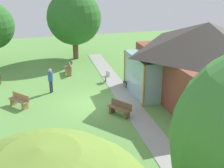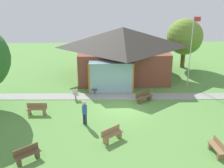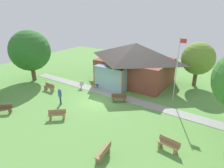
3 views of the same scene
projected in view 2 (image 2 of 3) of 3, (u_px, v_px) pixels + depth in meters
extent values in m
plane|color=#609947|center=(122.00, 108.00, 22.79)|extent=(44.00, 44.00, 0.00)
cube|color=brown|center=(122.00, 62.00, 29.01)|extent=(8.42, 6.50, 3.01)
pyramid|color=#38332D|center=(123.00, 37.00, 28.10)|extent=(9.42, 7.50, 1.96)
cube|color=#8CB2BF|center=(111.00, 77.00, 25.44)|extent=(3.79, 1.20, 2.71)
cylinder|color=orange|center=(89.00, 79.00, 24.82)|extent=(0.12, 0.12, 2.71)
cylinder|color=orange|center=(133.00, 79.00, 24.94)|extent=(0.12, 0.12, 2.71)
cube|color=#999993|center=(120.00, 96.00, 24.78)|extent=(23.54, 1.96, 0.03)
cylinder|color=silver|center=(190.00, 52.00, 25.92)|extent=(0.08, 0.08, 6.47)
cube|color=red|center=(197.00, 19.00, 24.87)|extent=(0.60, 0.02, 0.40)
cube|color=#9E7A51|center=(112.00, 134.00, 18.27)|extent=(1.44, 1.30, 0.06)
cube|color=#9E7A51|center=(119.00, 135.00, 18.70)|extent=(0.38, 0.41, 0.39)
cube|color=#9E7A51|center=(106.00, 141.00, 18.02)|extent=(0.38, 0.41, 0.39)
cube|color=#9E7A51|center=(110.00, 130.00, 18.32)|extent=(1.19, 1.00, 0.36)
cube|color=brown|center=(28.00, 154.00, 16.30)|extent=(1.44, 1.29, 0.06)
cube|color=brown|center=(37.00, 154.00, 16.73)|extent=(0.38, 0.41, 0.39)
cube|color=brown|center=(19.00, 162.00, 16.06)|extent=(0.38, 0.41, 0.39)
cube|color=brown|center=(26.00, 149.00, 16.36)|extent=(1.20, 0.99, 0.36)
cube|color=#9E7A51|center=(37.00, 109.00, 21.61)|extent=(1.51, 0.47, 0.06)
cube|color=#9E7A51|center=(44.00, 112.00, 21.71)|extent=(0.17, 0.40, 0.39)
cube|color=#9E7A51|center=(29.00, 112.00, 21.70)|extent=(0.17, 0.40, 0.39)
cube|color=#9E7A51|center=(37.00, 105.00, 21.71)|extent=(1.50, 0.09, 0.36)
cube|color=brown|center=(144.00, 97.00, 23.64)|extent=(1.49, 1.20, 0.06)
cube|color=brown|center=(149.00, 98.00, 24.03)|extent=(0.36, 0.42, 0.39)
cube|color=brown|center=(139.00, 101.00, 23.43)|extent=(0.36, 0.42, 0.39)
cube|color=brown|center=(143.00, 94.00, 23.71)|extent=(1.28, 0.89, 0.36)
cube|color=olive|center=(217.00, 147.00, 16.92)|extent=(0.62, 1.54, 0.06)
cube|color=olive|center=(221.00, 157.00, 16.51)|extent=(0.42, 0.21, 0.39)
cube|color=olive|center=(212.00, 146.00, 17.52)|extent=(0.42, 0.21, 0.39)
cube|color=olive|center=(220.00, 144.00, 16.87)|extent=(0.24, 1.50, 0.36)
cube|color=beige|center=(76.00, 95.00, 24.04)|extent=(0.55, 0.55, 0.04)
cube|color=beige|center=(75.00, 91.00, 24.13)|extent=(0.43, 0.17, 0.40)
cylinder|color=#4C4C51|center=(76.00, 97.00, 24.12)|extent=(0.10, 0.10, 0.42)
cylinder|color=#4C4C51|center=(76.00, 100.00, 24.19)|extent=(0.36, 0.36, 0.02)
cube|color=#33383D|center=(95.00, 89.00, 25.15)|extent=(0.54, 0.54, 0.04)
cube|color=#33383D|center=(95.00, 86.00, 25.25)|extent=(0.43, 0.16, 0.40)
cylinder|color=#4C4C51|center=(95.00, 92.00, 25.23)|extent=(0.10, 0.10, 0.42)
cylinder|color=#4C4C51|center=(95.00, 94.00, 25.30)|extent=(0.36, 0.36, 0.02)
cylinder|color=#2D3347|center=(86.00, 119.00, 20.15)|extent=(0.14, 0.14, 0.85)
cylinder|color=#2D3347|center=(84.00, 119.00, 20.24)|extent=(0.14, 0.14, 0.85)
cylinder|color=#3359A5|center=(85.00, 109.00, 19.92)|extent=(0.34, 0.34, 0.65)
sphere|color=#D8AD8C|center=(84.00, 103.00, 19.76)|extent=(0.24, 0.24, 0.24)
cylinder|color=brown|center=(183.00, 59.00, 31.92)|extent=(0.47, 0.47, 1.97)
sphere|color=olive|center=(185.00, 37.00, 31.04)|extent=(3.83, 3.83, 3.83)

